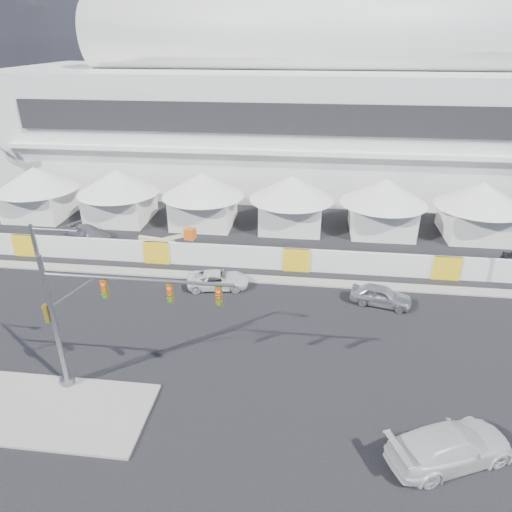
# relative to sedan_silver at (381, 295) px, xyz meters

# --- Properties ---
(ground) EXTENTS (160.00, 160.00, 0.00)m
(ground) POSITION_rel_sedan_silver_xyz_m (-12.34, -9.92, -0.74)
(ground) COLOR black
(ground) RESTS_ON ground
(median_island) EXTENTS (10.00, 5.00, 0.15)m
(median_island) POSITION_rel_sedan_silver_xyz_m (-18.34, -12.92, -0.67)
(median_island) COLOR gray
(median_island) RESTS_ON ground
(far_curb) EXTENTS (80.00, 1.20, 0.12)m
(far_curb) POSITION_rel_sedan_silver_xyz_m (7.66, 2.58, -0.68)
(far_curb) COLOR gray
(far_curb) RESTS_ON ground
(stadium) EXTENTS (80.00, 24.80, 21.98)m
(stadium) POSITION_rel_sedan_silver_xyz_m (-3.63, 31.58, 8.71)
(stadium) COLOR silver
(stadium) RESTS_ON ground
(tent_row) EXTENTS (53.40, 8.40, 5.40)m
(tent_row) POSITION_rel_sedan_silver_xyz_m (-11.84, 14.08, 2.41)
(tent_row) COLOR silver
(tent_row) RESTS_ON ground
(hoarding_fence) EXTENTS (70.00, 0.25, 2.00)m
(hoarding_fence) POSITION_rel_sedan_silver_xyz_m (-6.34, 4.58, 0.26)
(hoarding_fence) COLOR white
(hoarding_fence) RESTS_ON ground
(sedan_silver) EXTENTS (2.70, 4.64, 1.48)m
(sedan_silver) POSITION_rel_sedan_silver_xyz_m (0.00, 0.00, 0.00)
(sedan_silver) COLOR #B3B2B7
(sedan_silver) RESTS_ON ground
(pickup_curb) EXTENTS (2.93, 5.06, 1.33)m
(pickup_curb) POSITION_rel_sedan_silver_xyz_m (-12.31, 1.03, -0.08)
(pickup_curb) COLOR white
(pickup_curb) RESTS_ON ground
(pickup_near) EXTENTS (4.68, 6.55, 1.76)m
(pickup_near) POSITION_rel_sedan_silver_xyz_m (1.48, -13.51, 0.14)
(pickup_near) COLOR silver
(pickup_near) RESTS_ON ground
(lot_car_c) EXTENTS (4.05, 5.21, 1.41)m
(lot_car_c) POSITION_rel_sedan_silver_xyz_m (-26.21, 8.32, -0.04)
(lot_car_c) COLOR #9E9EA2
(lot_car_c) RESTS_ON ground
(traffic_mast) EXTENTS (10.06, 0.78, 8.04)m
(traffic_mast) POSITION_rel_sedan_silver_xyz_m (-16.58, -10.92, 3.83)
(traffic_mast) COLOR slate
(traffic_mast) RESTS_ON median_island
(streetlight_median) EXTENTS (2.65, 0.27, 9.59)m
(streetlight_median) POSITION_rel_sedan_silver_xyz_m (-18.52, -10.72, 4.91)
(streetlight_median) COLOR slate
(streetlight_median) RESTS_ON median_island
(boom_lift) EXTENTS (6.56, 2.04, 3.26)m
(boom_lift) POSITION_rel_sedan_silver_xyz_m (-19.00, 5.58, 0.14)
(boom_lift) COLOR #EA5B16
(boom_lift) RESTS_ON ground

